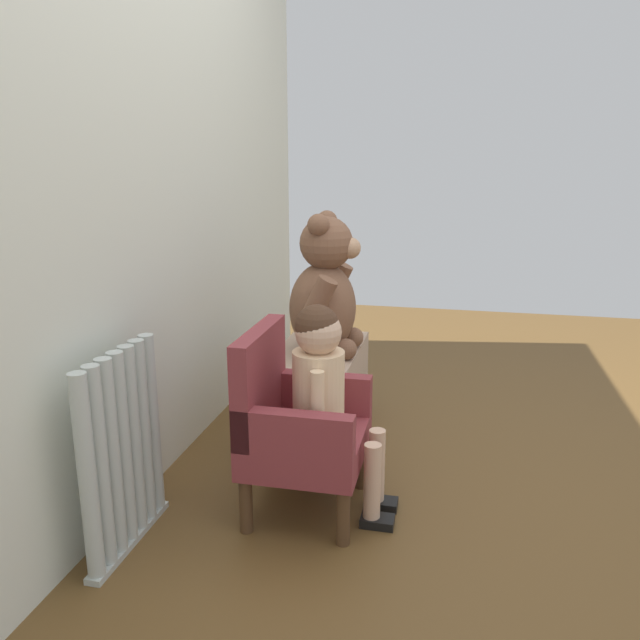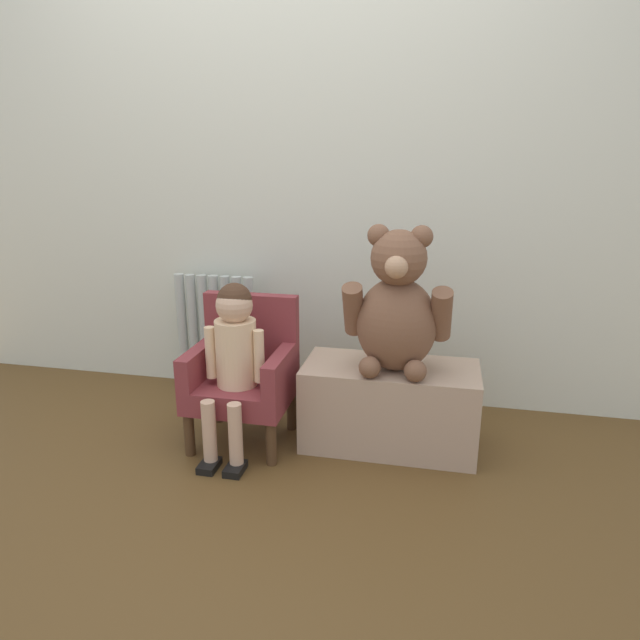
% 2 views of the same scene
% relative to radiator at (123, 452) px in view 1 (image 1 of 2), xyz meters
% --- Properties ---
extents(ground_plane, '(6.00, 6.00, 0.00)m').
position_rel_radiator_xyz_m(ground_plane, '(0.38, -0.96, -0.31)').
color(ground_plane, brown).
extents(back_wall, '(3.80, 0.05, 2.40)m').
position_rel_radiator_xyz_m(back_wall, '(0.38, 0.12, 0.89)').
color(back_wall, silver).
rests_on(back_wall, ground_plane).
extents(radiator, '(0.43, 0.05, 0.62)m').
position_rel_radiator_xyz_m(radiator, '(0.00, 0.00, 0.00)').
color(radiator, '#B7C0BC').
rests_on(radiator, ground_plane).
extents(child_armchair, '(0.42, 0.38, 0.63)m').
position_rel_radiator_xyz_m(child_armchair, '(0.31, -0.45, 0.00)').
color(child_armchair, brown).
rests_on(child_armchair, ground_plane).
extents(child_figure, '(0.25, 0.35, 0.72)m').
position_rel_radiator_xyz_m(child_figure, '(0.31, -0.56, 0.16)').
color(child_figure, beige).
rests_on(child_figure, ground_plane).
extents(low_bench, '(0.73, 0.35, 0.36)m').
position_rel_radiator_xyz_m(low_bench, '(0.94, -0.38, -0.13)').
color(low_bench, tan).
rests_on(low_bench, ground_plane).
extents(large_teddy_bear, '(0.43, 0.30, 0.59)m').
position_rel_radiator_xyz_m(large_teddy_bear, '(0.96, -0.42, 0.31)').
color(large_teddy_bear, brown).
rests_on(large_teddy_bear, low_bench).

